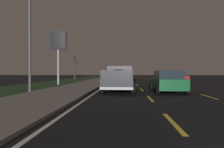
{
  "coord_description": "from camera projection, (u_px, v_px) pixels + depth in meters",
  "views": [
    {
      "loc": [
        -2.52,
        3.09,
        1.42
      ],
      "look_at": [
        15.17,
        4.23,
        1.26
      ],
      "focal_mm": 32.55,
      "sensor_mm": 36.0,
      "label": 1
    }
  ],
  "objects": [
    {
      "name": "sedan_green",
      "position": [
        167.0,
        81.0,
        14.19
      ],
      "size": [
        4.41,
        2.03,
        1.54
      ],
      "color": "#14592D",
      "rests_on": "ground"
    },
    {
      "name": "bare_tree_far",
      "position": [
        75.0,
        66.0,
        41.7
      ],
      "size": [
        2.06,
        1.22,
        4.99
      ],
      "color": "#423323",
      "rests_on": "ground"
    },
    {
      "name": "lane_markings",
      "position": [
        125.0,
        81.0,
        32.85
      ],
      "size": [
        108.0,
        7.04,
        0.01
      ],
      "color": "yellow",
      "rests_on": "ground"
    },
    {
      "name": "gas_price_sign",
      "position": [
        58.0,
        44.0,
        23.16
      ],
      "size": [
        0.27,
        1.9,
        6.19
      ],
      "color": "#99999E",
      "rests_on": "ground"
    },
    {
      "name": "ground",
      "position": [
        146.0,
        82.0,
        29.27
      ],
      "size": [
        144.0,
        144.0,
        0.0
      ],
      "primitive_type": "plane",
      "color": "black"
    },
    {
      "name": "pickup_truck",
      "position": [
        119.0,
        78.0,
        14.75
      ],
      "size": [
        5.49,
        2.42,
        1.87
      ],
      "color": "#232328",
      "rests_on": "ground"
    },
    {
      "name": "sedan_black",
      "position": [
        163.0,
        76.0,
        34.67
      ],
      "size": [
        4.43,
        2.07,
        1.54
      ],
      "color": "black",
      "rests_on": "ground"
    },
    {
      "name": "sedan_red",
      "position": [
        177.0,
        77.0,
        24.94
      ],
      "size": [
        4.45,
        2.1,
        1.54
      ],
      "color": "maroon",
      "rests_on": "ground"
    },
    {
      "name": "sidewalk_shoulder",
      "position": [
        95.0,
        81.0,
        29.74
      ],
      "size": [
        108.0,
        4.0,
        0.12
      ],
      "primitive_type": "cube",
      "color": "slate",
      "rests_on": "ground"
    },
    {
      "name": "street_light_near",
      "position": [
        34.0,
        21.0,
        14.09
      ],
      "size": [
        0.36,
        1.97,
        8.37
      ],
      "color": "#4C4C51",
      "rests_on": "ground"
    },
    {
      "name": "grass_verge",
      "position": [
        62.0,
        82.0,
        30.06
      ],
      "size": [
        108.0,
        6.0,
        0.01
      ],
      "primitive_type": "cube",
      "color": "#1E3819",
      "rests_on": "ground"
    }
  ]
}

